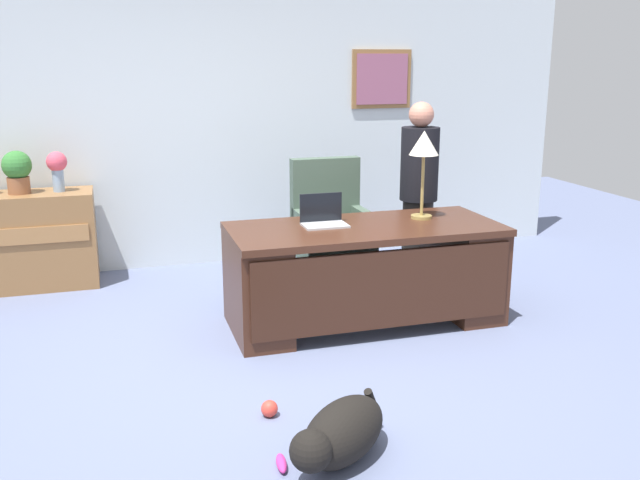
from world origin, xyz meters
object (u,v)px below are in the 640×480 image
at_px(armchair, 331,231).
at_px(dog_toy_ball, 269,409).
at_px(credenza, 20,241).
at_px(dog_toy_bone, 281,463).
at_px(desk, 366,270).
at_px(potted_plant, 17,170).
at_px(person_standing, 419,194).
at_px(vase_with_flowers, 57,167).
at_px(dog_lying, 340,434).
at_px(laptop, 323,217).
at_px(desk_lamp, 424,149).

bearing_deg(armchair, dog_toy_ball, -115.98).
height_order(credenza, dog_toy_bone, credenza).
height_order(desk, potted_plant, potted_plant).
xyz_separation_m(person_standing, vase_with_flowers, (-2.92, 0.91, 0.23)).
distance_m(dog_toy_ball, dog_toy_bone, 0.51).
height_order(dog_lying, dog_toy_bone, dog_lying).
relative_size(credenza, dog_lying, 1.93).
bearing_deg(dog_toy_bone, dog_lying, -6.74).
height_order(armchair, dog_lying, armchair).
bearing_deg(laptop, dog_toy_ball, -118.44).
relative_size(dog_lying, dog_toy_bone, 4.04).
relative_size(person_standing, potted_plant, 4.38).
distance_m(desk_lamp, dog_toy_bone, 2.70).
xyz_separation_m(dog_lying, dog_toy_bone, (-0.29, 0.03, -0.13)).
bearing_deg(desk_lamp, armchair, 121.47).
bearing_deg(dog_toy_bone, desk, 57.95).
xyz_separation_m(armchair, desk_lamp, (0.48, -0.78, 0.78)).
distance_m(armchair, dog_lying, 2.77).
xyz_separation_m(dog_lying, vase_with_flowers, (-1.40, 3.37, 0.88)).
bearing_deg(vase_with_flowers, dog_toy_ball, -67.47).
bearing_deg(armchair, desk, -91.14).
height_order(credenza, potted_plant, potted_plant).
relative_size(desk, dog_lying, 3.09).
bearing_deg(dog_toy_ball, laptop, 61.56).
distance_m(desk_lamp, potted_plant, 3.35).
xyz_separation_m(vase_with_flowers, potted_plant, (-0.31, 0.00, -0.02)).
bearing_deg(vase_with_flowers, desk, -37.10).
xyz_separation_m(credenza, vase_with_flowers, (0.35, 0.00, 0.62)).
bearing_deg(potted_plant, desk, -33.46).
relative_size(credenza, armchair, 1.13).
bearing_deg(desk, person_standing, 44.67).
relative_size(desk, dog_toy_bone, 12.49).
relative_size(armchair, potted_plant, 3.05).
bearing_deg(laptop, dog_lying, -104.65).
distance_m(armchair, dog_toy_bone, 2.86).
distance_m(credenza, potted_plant, 0.61).
xyz_separation_m(laptop, potted_plant, (-2.20, 1.50, 0.22)).
distance_m(armchair, person_standing, 0.81).
bearing_deg(person_standing, desk_lamp, -112.57).
bearing_deg(dog_lying, dog_toy_bone, 173.26).
xyz_separation_m(person_standing, laptop, (-1.03, -0.59, -0.01)).
bearing_deg(dog_toy_ball, potted_plant, 117.74).
relative_size(person_standing, dog_lying, 2.46).
bearing_deg(credenza, dog_toy_bone, -66.29).
bearing_deg(dog_lying, vase_with_flowers, 112.58).
xyz_separation_m(potted_plant, dog_toy_bone, (1.43, -3.34, -1.00)).
distance_m(credenza, armchair, 2.65).
distance_m(desk, dog_toy_bone, 2.03).
bearing_deg(desk_lamp, potted_plant, 153.14).
bearing_deg(armchair, dog_lying, -106.71).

